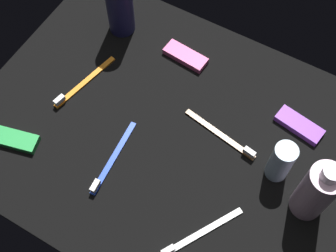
# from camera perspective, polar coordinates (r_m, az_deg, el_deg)

# --- Properties ---
(ground_plane) EXTENTS (0.84, 0.64, 0.01)m
(ground_plane) POSITION_cam_1_polar(r_m,az_deg,el_deg) (0.97, 0.00, -1.00)
(ground_plane) COLOR black
(lotion_bottle) EXTENTS (0.06, 0.06, 0.22)m
(lotion_bottle) POSITION_cam_1_polar(r_m,az_deg,el_deg) (1.07, -6.23, 15.61)
(lotion_bottle) COLOR #1E1E50
(lotion_bottle) RESTS_ON ground_plane
(bodywash_bottle) EXTENTS (0.06, 0.06, 0.17)m
(bodywash_bottle) POSITION_cam_1_polar(r_m,az_deg,el_deg) (0.87, 18.25, -7.86)
(bodywash_bottle) COLOR silver
(bodywash_bottle) RESTS_ON ground_plane
(deodorant_stick) EXTENTS (0.05, 0.05, 0.10)m
(deodorant_stick) POSITION_cam_1_polar(r_m,az_deg,el_deg) (0.91, 14.09, -4.42)
(deodorant_stick) COLOR silver
(deodorant_stick) RESTS_ON ground_plane
(toothbrush_blue) EXTENTS (0.03, 0.18, 0.02)m
(toothbrush_blue) POSITION_cam_1_polar(r_m,az_deg,el_deg) (0.94, -7.21, -4.42)
(toothbrush_blue) COLOR blue
(toothbrush_blue) RESTS_ON ground_plane
(toothbrush_white) EXTENTS (0.10, 0.16, 0.02)m
(toothbrush_white) POSITION_cam_1_polar(r_m,az_deg,el_deg) (0.88, 3.70, -13.57)
(toothbrush_white) COLOR white
(toothbrush_white) RESTS_ON ground_plane
(toothbrush_brown) EXTENTS (0.18, 0.04, 0.02)m
(toothbrush_brown) POSITION_cam_1_polar(r_m,az_deg,el_deg) (0.96, 7.10, -1.32)
(toothbrush_brown) COLOR brown
(toothbrush_brown) RESTS_ON ground_plane
(toothbrush_orange) EXTENTS (0.05, 0.18, 0.02)m
(toothbrush_orange) POSITION_cam_1_polar(r_m,az_deg,el_deg) (1.04, -10.90, 5.23)
(toothbrush_orange) COLOR orange
(toothbrush_orange) RESTS_ON ground_plane
(snack_bar_pink) EXTENTS (0.11, 0.05, 0.01)m
(snack_bar_pink) POSITION_cam_1_polar(r_m,az_deg,el_deg) (1.07, 2.23, 8.83)
(snack_bar_pink) COLOR #E55999
(snack_bar_pink) RESTS_ON ground_plane
(snack_bar_purple) EXTENTS (0.11, 0.06, 0.01)m
(snack_bar_purple) POSITION_cam_1_polar(r_m,az_deg,el_deg) (1.01, 16.26, 0.09)
(snack_bar_purple) COLOR purple
(snack_bar_purple) RESTS_ON ground_plane
(snack_bar_green) EXTENTS (0.11, 0.06, 0.01)m
(snack_bar_green) POSITION_cam_1_polar(r_m,az_deg,el_deg) (1.01, -18.91, -1.60)
(snack_bar_green) COLOR green
(snack_bar_green) RESTS_ON ground_plane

